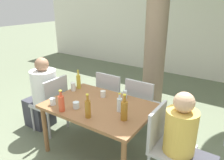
# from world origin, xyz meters

# --- Properties ---
(ground_plane) EXTENTS (30.00, 30.00, 0.00)m
(ground_plane) POSITION_xyz_m (0.00, 0.00, 0.00)
(ground_plane) COLOR #667056
(cafe_building_wall) EXTENTS (10.00, 0.08, 2.80)m
(cafe_building_wall) POSITION_xyz_m (0.00, 3.93, 1.40)
(cafe_building_wall) COLOR white
(cafe_building_wall) RESTS_ON ground_plane
(dining_table_front) EXTENTS (1.36, 0.94, 0.72)m
(dining_table_front) POSITION_xyz_m (0.00, 0.00, 0.64)
(dining_table_front) COLOR brown
(dining_table_front) RESTS_ON ground_plane
(patio_chair_0) EXTENTS (0.44, 0.44, 0.92)m
(patio_chair_0) POSITION_xyz_m (-0.91, 0.00, 0.52)
(patio_chair_0) COLOR #B2B2B7
(patio_chair_0) RESTS_ON ground_plane
(patio_chair_1) EXTENTS (0.44, 0.44, 0.92)m
(patio_chair_1) POSITION_xyz_m (0.91, 0.00, 0.52)
(patio_chair_1) COLOR #B2B2B7
(patio_chair_1) RESTS_ON ground_plane
(patio_chair_2) EXTENTS (0.44, 0.44, 0.92)m
(patio_chair_2) POSITION_xyz_m (-0.27, 0.70, 0.52)
(patio_chair_2) COLOR #B2B2B7
(patio_chair_2) RESTS_ON ground_plane
(patio_chair_3) EXTENTS (0.44, 0.44, 0.92)m
(patio_chair_3) POSITION_xyz_m (0.27, 0.70, 0.52)
(patio_chair_3) COLOR #B2B2B7
(patio_chair_3) RESTS_ON ground_plane
(person_seated_0) EXTENTS (0.60, 0.39, 1.20)m
(person_seated_0) POSITION_xyz_m (-1.15, -0.00, 0.54)
(person_seated_0) COLOR #383842
(person_seated_0) RESTS_ON ground_plane
(person_seated_1) EXTENTS (0.57, 0.33, 1.16)m
(person_seated_1) POSITION_xyz_m (1.15, -0.00, 0.51)
(person_seated_1) COLOR #383842
(person_seated_1) RESTS_ON ground_plane
(soda_bottle_0) EXTENTS (0.07, 0.07, 0.27)m
(soda_bottle_0) POSITION_xyz_m (-0.28, -0.38, 0.83)
(soda_bottle_0) COLOR #DB4C2D
(soda_bottle_0) RESTS_ON dining_table_front
(water_bottle_1) EXTENTS (0.06, 0.06, 0.24)m
(water_bottle_1) POSITION_xyz_m (0.31, 0.00, 0.82)
(water_bottle_1) COLOR silver
(water_bottle_1) RESTS_ON dining_table_front
(amber_bottle_2) EXTENTS (0.08, 0.08, 0.32)m
(amber_bottle_2) POSITION_xyz_m (0.46, -0.14, 0.85)
(amber_bottle_2) COLOR #9E661E
(amber_bottle_2) RESTS_ON dining_table_front
(amber_bottle_3) EXTENTS (0.07, 0.07, 0.29)m
(amber_bottle_3) POSITION_xyz_m (0.08, -0.32, 0.84)
(amber_bottle_3) COLOR #9E661E
(amber_bottle_3) RESTS_ON dining_table_front
(oil_cruet_4) EXTENTS (0.06, 0.06, 0.29)m
(oil_cruet_4) POSITION_xyz_m (-0.60, 0.28, 0.84)
(oil_cruet_4) COLOR gold
(oil_cruet_4) RESTS_ON dining_table_front
(drinking_glass_0) EXTENTS (0.06, 0.06, 0.11)m
(drinking_glass_0) POSITION_xyz_m (0.17, 0.36, 0.78)
(drinking_glass_0) COLOR silver
(drinking_glass_0) RESTS_ON dining_table_front
(drinking_glass_1) EXTENTS (0.07, 0.07, 0.09)m
(drinking_glass_1) POSITION_xyz_m (-0.10, 0.22, 0.77)
(drinking_glass_1) COLOR silver
(drinking_glass_1) RESTS_ON dining_table_front
(drinking_glass_2) EXTENTS (0.08, 0.08, 0.08)m
(drinking_glass_2) POSITION_xyz_m (-0.19, -0.23, 0.76)
(drinking_glass_2) COLOR silver
(drinking_glass_2) RESTS_ON dining_table_front
(drinking_glass_3) EXTENTS (0.07, 0.07, 0.09)m
(drinking_glass_3) POSITION_xyz_m (-0.50, -0.33, 0.77)
(drinking_glass_3) COLOR white
(drinking_glass_3) RESTS_ON dining_table_front
(drinking_glass_4) EXTENTS (0.07, 0.07, 0.12)m
(drinking_glass_4) POSITION_xyz_m (-0.60, 0.16, 0.78)
(drinking_glass_4) COLOR silver
(drinking_glass_4) RESTS_ON dining_table_front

